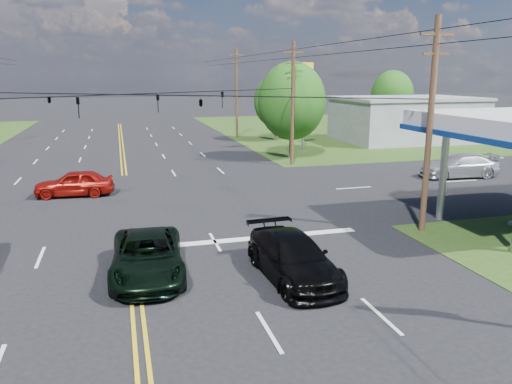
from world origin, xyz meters
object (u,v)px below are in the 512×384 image
object	(u,v)px
pickup_dkgreen	(147,256)
suv_black	(293,257)
tree_far_r	(392,95)
tree_right_a	(292,101)
pole_right_far	(237,92)
retail_ne	(406,120)
pole_ne	(293,103)
tree_right_b	(277,101)
pole_se	(430,124)

from	to	relation	value
pickup_dkgreen	suv_black	bearing A→B (deg)	-14.04
tree_far_r	suv_black	distance (m)	51.37
tree_right_a	pole_right_far	bearing A→B (deg)	93.58
tree_right_a	suv_black	size ratio (longest dim) A/B	1.55
retail_ne	pole_right_far	distance (m)	19.02
pole_ne	suv_black	distance (m)	23.20
pole_ne	tree_right_b	xyz separation A→B (m)	(3.50, 15.00, -0.70)
pole_right_far	pickup_dkgreen	bearing A→B (deg)	-107.78
pole_se	pickup_dkgreen	world-z (taller)	pole_se
pickup_dkgreen	suv_black	xyz separation A→B (m)	(4.94, -1.55, 0.02)
pole_se	pole_right_far	xyz separation A→B (m)	(0.00, 37.00, 0.25)
tree_right_a	pole_se	bearing A→B (deg)	-92.73
pickup_dkgreen	suv_black	distance (m)	5.18
pole_se	tree_right_a	size ratio (longest dim) A/B	1.16
pole_ne	retail_ne	bearing A→B (deg)	32.91
tree_right_b	tree_right_a	bearing A→B (deg)	-101.77
pole_se	tree_right_b	world-z (taller)	pole_se
pole_ne	suv_black	bearing A→B (deg)	-109.34
tree_right_a	pole_ne	bearing A→B (deg)	-108.43
tree_right_b	retail_ne	bearing A→B (deg)	-16.50
pole_se	suv_black	world-z (taller)	pole_se
pole_se	tree_far_r	world-z (taller)	pole_se
pole_right_far	tree_right_b	bearing A→B (deg)	-48.81
tree_far_r	pole_ne	bearing A→B (deg)	-135.00
tree_right_a	suv_black	distance (m)	26.31
retail_ne	pole_se	size ratio (longest dim) A/B	1.47
pole_se	pole_ne	size ratio (longest dim) A/B	1.00
retail_ne	tree_right_a	size ratio (longest dim) A/B	1.71
pole_ne	suv_black	size ratio (longest dim) A/B	1.80
tree_far_r	pickup_dkgreen	distance (m)	53.07
pole_right_far	tree_right_b	world-z (taller)	pole_right_far
pickup_dkgreen	suv_black	size ratio (longest dim) A/B	1.02
pickup_dkgreen	retail_ne	bearing A→B (deg)	49.78
pole_ne	tree_far_r	size ratio (longest dim) A/B	1.25
retail_ne	pickup_dkgreen	xyz separation A→B (m)	(-29.50, -30.98, -1.45)
retail_ne	pickup_dkgreen	world-z (taller)	retail_ne
tree_far_r	pickup_dkgreen	bearing A→B (deg)	-129.26
pole_se	tree_right_b	bearing A→B (deg)	83.95
retail_ne	tree_right_b	distance (m)	14.22
suv_black	pole_se	bearing A→B (deg)	21.93
pole_se	pole_right_far	size ratio (longest dim) A/B	0.95
tree_far_r	tree_right_a	bearing A→B (deg)	-138.01
pole_right_far	suv_black	world-z (taller)	pole_right_far
pole_right_far	suv_black	distance (m)	41.47
tree_right_b	tree_far_r	bearing A→B (deg)	18.92
tree_right_b	pole_se	bearing A→B (deg)	-96.05
pole_se	tree_right_b	distance (m)	33.19
retail_ne	pole_ne	distance (m)	20.43
pole_se	tree_right_a	world-z (taller)	pole_se
tree_right_a	tree_right_b	world-z (taller)	tree_right_a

